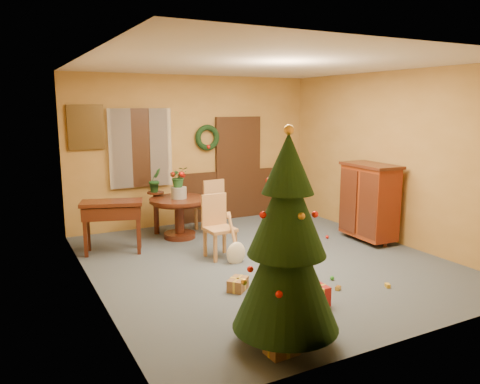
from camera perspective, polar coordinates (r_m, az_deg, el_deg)
room_envelope at (r=9.39m, az=-4.28°, el=3.07°), size 5.50×5.50×5.50m
dining_table at (r=8.33m, az=-7.42°, el=-2.22°), size 1.05×1.05×0.72m
urn at (r=8.27m, az=-7.47°, el=-0.08°), size 0.27×0.27×0.20m
centerpiece_plant at (r=8.22m, az=-7.52°, el=1.83°), size 0.32×0.28×0.36m
chair_near at (r=7.26m, az=-2.77°, el=-3.88°), size 0.44×0.44×0.98m
chair_far at (r=8.70m, az=-3.58°, el=-1.41°), size 0.48×0.48×0.99m
guitar at (r=6.98m, az=-0.49°, el=-5.79°), size 0.43×0.54×0.72m
plant_stand at (r=8.65m, az=-10.19°, el=-1.92°), size 0.30×0.30×0.78m
stand_plant at (r=8.56m, az=-10.31°, el=1.45°), size 0.29×0.27×0.44m
christmas_tree at (r=4.50m, az=5.71°, el=-6.40°), size 1.05×1.05×2.16m
writing_desk at (r=7.68m, az=-15.32°, el=-2.59°), size 1.04×0.73×0.84m
sideboard at (r=8.35m, az=15.48°, el=-0.95°), size 0.61×1.08×1.35m
gift_a at (r=4.69m, az=5.10°, el=-18.22°), size 0.31×0.23×0.16m
gift_b at (r=5.74m, az=9.41°, el=-12.32°), size 0.24×0.24×0.24m
gift_c at (r=6.09m, az=-0.26°, el=-11.17°), size 0.34×0.34×0.16m
gift_d at (r=5.30m, az=2.29°, el=-14.84°), size 0.36×0.23×0.12m
toy_a at (r=7.35m, az=3.10°, el=-7.75°), size 0.09×0.09×0.05m
toy_b at (r=6.54m, az=11.17°, el=-10.25°), size 0.06×0.06×0.06m
toy_c at (r=6.48m, az=17.54°, el=-10.82°), size 0.08×0.09×0.05m
toy_d at (r=8.47m, az=10.58°, el=-5.41°), size 0.06×0.06×0.06m
toy_e at (r=6.23m, az=11.87°, el=-11.40°), size 0.09×0.08×0.05m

